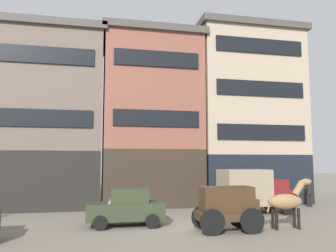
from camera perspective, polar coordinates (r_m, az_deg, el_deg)
The scene contains 9 objects.
ground_plane at distance 16.68m, azimuth 3.68°, elevation -16.79°, with size 120.00×120.00×0.00m, color slate.
building_far_left at distance 25.16m, azimuth -19.26°, elevation 1.42°, with size 7.48×6.25×12.36m.
building_center_left at distance 25.26m, azimuth -3.06°, elevation 1.34°, with size 7.43×6.25×12.60m.
building_center_right at distance 27.54m, azimuth 12.84°, elevation 1.93°, with size 8.53×6.25×13.61m.
cargo_wagon at distance 15.65m, azimuth 10.14°, elevation -13.17°, with size 2.94×1.58×1.98m.
draft_horse at distance 16.95m, azimuth 19.62°, elevation -11.94°, with size 2.35×0.65×2.30m.
delivery_truck_near at distance 21.07m, azimuth 14.32°, elevation -10.45°, with size 4.42×2.30×2.62m.
sedan_light at distance 16.84m, azimuth -7.11°, elevation -13.51°, with size 3.73×1.91×1.83m.
pedestrian_officer at distance 25.33m, azimuth 22.93°, elevation -10.38°, with size 0.51×0.51×1.79m.
Camera 1 is at (-4.39, -15.79, 3.13)m, focal length 35.78 mm.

